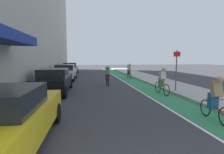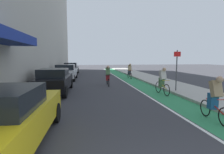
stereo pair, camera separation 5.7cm
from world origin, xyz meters
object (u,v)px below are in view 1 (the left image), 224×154
(parked_sedan_gray, at_px, (70,68))
(cyclist_trailing, at_px, (107,75))
(parked_sedan_yellow_cab, at_px, (2,119))
(cyclist_mid, at_px, (162,80))
(cyclist_far, at_px, (129,70))
(street_sign_post, at_px, (176,66))
(cyclist_lead, at_px, (215,98))
(parked_sedan_black, at_px, (54,80))
(parked_sedan_white, at_px, (65,72))

(parked_sedan_gray, distance_m, cyclist_trailing, 11.28)
(parked_sedan_yellow_cab, xyz_separation_m, cyclist_mid, (6.52, 5.66, 0.06))
(cyclist_mid, bearing_deg, cyclist_trailing, 126.81)
(cyclist_far, relative_size, street_sign_post, 0.66)
(parked_sedan_gray, height_order, cyclist_far, cyclist_far)
(cyclist_mid, distance_m, cyclist_far, 8.34)
(street_sign_post, bearing_deg, cyclist_lead, -103.96)
(parked_sedan_gray, xyz_separation_m, cyclist_far, (6.60, -6.10, 0.06))
(cyclist_mid, xyz_separation_m, cyclist_far, (0.08, 8.34, -0.01))
(parked_sedan_black, relative_size, street_sign_post, 1.78)
(parked_sedan_white, distance_m, parked_sedan_gray, 6.40)
(parked_sedan_yellow_cab, distance_m, cyclist_lead, 6.46)
(cyclist_lead, bearing_deg, street_sign_post, 76.04)
(parked_sedan_gray, relative_size, cyclist_far, 2.60)
(cyclist_lead, relative_size, cyclist_far, 1.00)
(parked_sedan_yellow_cab, bearing_deg, parked_sedan_gray, 90.00)
(parked_sedan_yellow_cab, height_order, cyclist_mid, cyclist_mid)
(parked_sedan_yellow_cab, bearing_deg, parked_sedan_white, 90.00)
(parked_sedan_black, bearing_deg, cyclist_far, 46.41)
(parked_sedan_white, xyz_separation_m, cyclist_lead, (6.37, -12.62, 0.02))
(parked_sedan_black, relative_size, cyclist_mid, 2.59)
(cyclist_mid, relative_size, cyclist_far, 1.05)
(parked_sedan_yellow_cab, relative_size, parked_sedan_gray, 1.06)
(parked_sedan_black, bearing_deg, parked_sedan_white, 90.00)
(parked_sedan_black, xyz_separation_m, parked_sedan_gray, (-0.00, 13.04, -0.00))
(parked_sedan_yellow_cab, xyz_separation_m, cyclist_far, (6.60, 14.00, 0.06))
(cyclist_trailing, bearing_deg, street_sign_post, -41.53)
(parked_sedan_yellow_cab, height_order, cyclist_lead, cyclist_lead)
(parked_sedan_gray, bearing_deg, cyclist_trailing, -70.93)
(cyclist_lead, bearing_deg, cyclist_mid, 88.16)
(parked_sedan_black, xyz_separation_m, cyclist_trailing, (3.69, 2.38, 0.02))
(parked_sedan_black, relative_size, parked_sedan_gray, 1.04)
(parked_sedan_gray, height_order, cyclist_trailing, cyclist_trailing)
(parked_sedan_black, bearing_deg, cyclist_lead, -43.20)
(parked_sedan_yellow_cab, height_order, street_sign_post, street_sign_post)
(parked_sedan_black, bearing_deg, cyclist_trailing, 32.85)
(parked_sedan_gray, bearing_deg, cyclist_mid, -65.71)
(cyclist_far, distance_m, street_sign_post, 8.11)
(cyclist_trailing, distance_m, cyclist_far, 5.41)
(parked_sedan_yellow_cab, distance_m, parked_sedan_gray, 20.10)
(cyclist_mid, height_order, cyclist_trailing, cyclist_mid)
(parked_sedan_white, bearing_deg, cyclist_trailing, -49.09)
(parked_sedan_white, height_order, street_sign_post, street_sign_post)
(parked_sedan_yellow_cab, height_order, cyclist_far, cyclist_far)
(parked_sedan_yellow_cab, xyz_separation_m, parked_sedan_white, (0.00, 13.70, -0.00))
(cyclist_mid, relative_size, cyclist_trailing, 1.05)
(parked_sedan_yellow_cab, bearing_deg, cyclist_lead, 9.61)
(cyclist_trailing, relative_size, street_sign_post, 0.66)
(cyclist_trailing, xyz_separation_m, cyclist_far, (2.92, 4.55, 0.04))
(parked_sedan_white, bearing_deg, parked_sedan_yellow_cab, -90.00)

